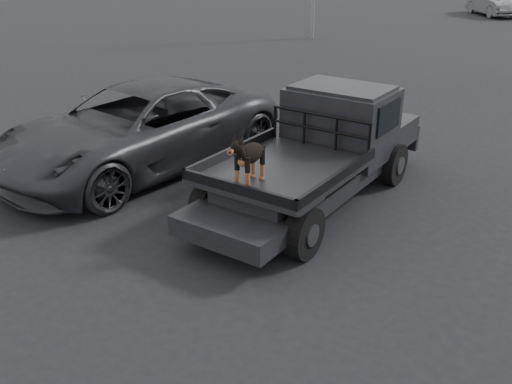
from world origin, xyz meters
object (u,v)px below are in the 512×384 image
Objects in this scene: distant_car_a at (493,3)px; parked_suv at (138,128)px; dog at (250,158)px; flatbed_ute at (312,176)px.

parked_suv is at bearing -128.16° from distant_car_a.
flatbed_ute is at bearing 87.02° from dog.
flatbed_ute is 1.27× the size of distant_car_a.
flatbed_ute is at bearing -121.12° from distant_car_a.
flatbed_ute is 1.89m from dog.
dog is (-0.09, -1.69, 0.83)m from flatbed_ute.
flatbed_ute is 3.56m from parked_suv.
dog is at bearing -12.82° from parked_suv.
parked_suv reaches higher than flatbed_ute.
distant_car_a is (-3.97, 30.10, -0.59)m from dog.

